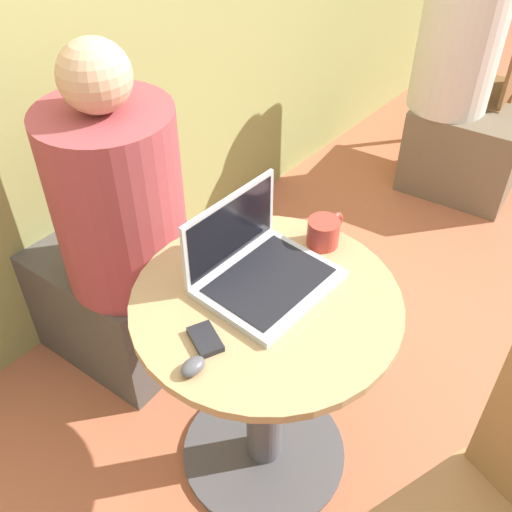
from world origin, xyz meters
name	(u,v)px	position (x,y,z in m)	size (l,w,h in m)	color
ground_plane	(264,452)	(0.00, 0.00, 0.00)	(12.00, 12.00, 0.00)	#B26042
round_table	(265,368)	(0.00, 0.00, 0.44)	(0.68, 0.68, 0.71)	#4C4C51
laptop	(258,268)	(0.04, 0.06, 0.75)	(0.33, 0.27, 0.21)	#B7B7BC
cell_phone	(205,339)	(-0.20, 0.02, 0.72)	(0.09, 0.11, 0.02)	black
computer_mouse	(193,366)	(-0.27, -0.02, 0.72)	(0.06, 0.04, 0.03)	#4C4C51
coffee_cup	(324,232)	(0.27, 0.02, 0.75)	(0.13, 0.09, 0.08)	#B2382D
person_seated	(114,251)	(0.01, 0.64, 0.50)	(0.41, 0.61, 1.21)	#4C4742
chair_background	(484,85)	(2.02, 0.27, 0.46)	(0.45, 0.45, 0.89)	brown
person_background	(461,99)	(1.77, 0.27, 0.48)	(0.42, 0.59, 1.16)	brown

